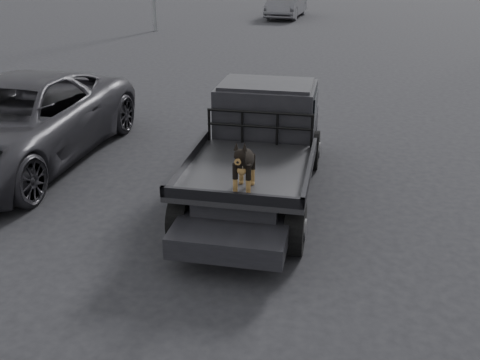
% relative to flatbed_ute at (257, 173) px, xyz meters
% --- Properties ---
extents(ground, '(120.00, 120.00, 0.00)m').
position_rel_flatbed_ute_xyz_m(ground, '(-0.59, -1.43, -0.46)').
color(ground, black).
rests_on(ground, ground).
extents(flatbed_ute, '(2.00, 5.40, 0.92)m').
position_rel_flatbed_ute_xyz_m(flatbed_ute, '(0.00, 0.00, 0.00)').
color(flatbed_ute, black).
rests_on(flatbed_ute, ground).
extents(ute_cab, '(1.72, 1.30, 0.88)m').
position_rel_flatbed_ute_xyz_m(ute_cab, '(0.00, 0.95, 0.90)').
color(ute_cab, black).
rests_on(ute_cab, flatbed_ute).
extents(headache_rack, '(1.80, 0.08, 0.55)m').
position_rel_flatbed_ute_xyz_m(headache_rack, '(0.00, 0.20, 0.74)').
color(headache_rack, black).
rests_on(headache_rack, flatbed_ute).
extents(dog, '(0.32, 0.60, 0.74)m').
position_rel_flatbed_ute_xyz_m(dog, '(0.09, -1.68, 0.83)').
color(dog, black).
rests_on(dog, flatbed_ute).
extents(parked_suv, '(2.87, 6.07, 1.68)m').
position_rel_flatbed_ute_xyz_m(parked_suv, '(-4.89, 0.65, 0.38)').
color(parked_suv, '#2D2C32').
rests_on(parked_suv, ground).
extents(distant_car_a, '(2.07, 5.01, 1.62)m').
position_rel_flatbed_ute_xyz_m(distant_car_a, '(-2.39, 24.64, 0.35)').
color(distant_car_a, '#4A4A4F').
rests_on(distant_car_a, ground).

